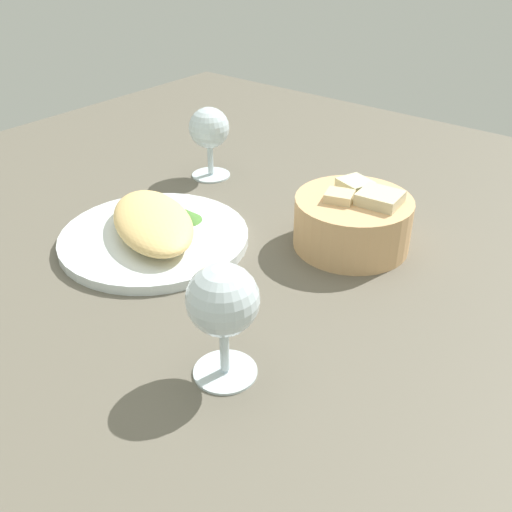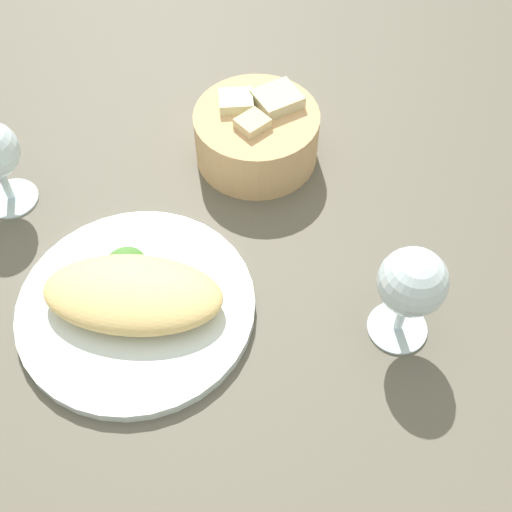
% 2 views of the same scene
% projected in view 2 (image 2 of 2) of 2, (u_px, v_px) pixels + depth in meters
% --- Properties ---
extents(ground_plane, '(1.40, 1.40, 0.02)m').
position_uv_depth(ground_plane, '(201.00, 249.00, 0.82)').
color(ground_plane, '#605A4D').
extents(plate, '(0.27, 0.27, 0.01)m').
position_uv_depth(plate, '(136.00, 307.00, 0.75)').
color(plate, white).
rests_on(plate, ground_plane).
extents(omelette, '(0.23, 0.19, 0.04)m').
position_uv_depth(omelette, '(133.00, 294.00, 0.73)').
color(omelette, '#EDC478').
rests_on(omelette, plate).
extents(lettuce_garnish, '(0.05, 0.05, 0.02)m').
position_uv_depth(lettuce_garnish, '(124.00, 258.00, 0.77)').
color(lettuce_garnish, '#457C30').
rests_on(lettuce_garnish, plate).
extents(bread_basket, '(0.16, 0.16, 0.09)m').
position_uv_depth(bread_basket, '(257.00, 133.00, 0.87)').
color(bread_basket, tan).
rests_on(bread_basket, ground_plane).
extents(wine_glass_near, '(0.07, 0.07, 0.13)m').
position_uv_depth(wine_glass_near, '(412.00, 286.00, 0.67)').
color(wine_glass_near, silver).
rests_on(wine_glass_near, ground_plane).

